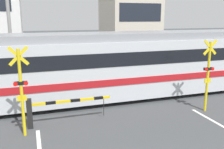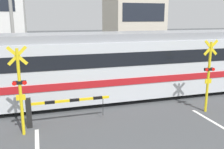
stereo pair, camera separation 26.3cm
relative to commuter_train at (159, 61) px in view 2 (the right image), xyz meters
The scene contains 10 objects.
rail_track_near 3.64m from the commuter_train, 166.90° to the right, with size 50.00×0.10×0.08m.
rail_track_far 3.64m from the commuter_train, 166.90° to the left, with size 50.00×0.10×0.08m.
commuter_train is the anchor object (origin of this frame).
crossing_barrier_near 6.64m from the commuter_train, 157.28° to the right, with size 3.31×0.20×1.18m.
crossing_barrier_far 3.19m from the commuter_train, 92.40° to the left, with size 3.31×0.20×1.18m.
crossing_signal_left 7.65m from the commuter_train, 156.10° to the right, with size 0.68×0.15×3.25m.
crossing_signal_right 3.21m from the commuter_train, 75.05° to the right, with size 0.68×0.15×3.25m.
pedestrian 7.77m from the commuter_train, 121.68° to the left, with size 0.38×0.22×1.61m.
building_right_of_street 13.55m from the commuter_train, 74.70° to the left, with size 5.09×5.71×8.40m.
utility_pole_streetside 9.77m from the commuter_train, 144.60° to the left, with size 0.22×0.22×8.26m.
Camera 2 is at (-3.28, -2.29, 4.19)m, focal length 40.00 mm.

